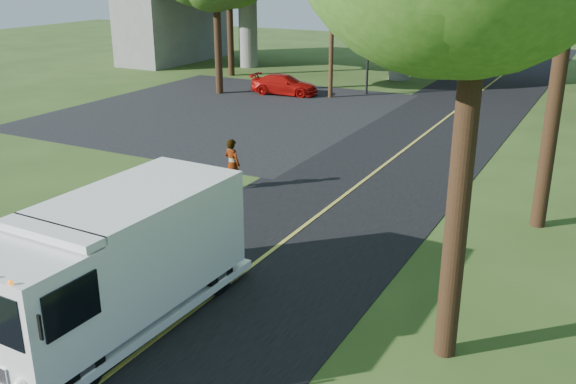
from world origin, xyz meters
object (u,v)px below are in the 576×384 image
Objects in this scene: step_van at (116,259)px; silver_sedan at (34,246)px; pedestrian at (232,164)px; utility_pole at (332,17)px; red_sedan at (285,85)px; traffic_signal at (368,40)px.

silver_sedan is at bearing 165.74° from step_van.
utility_pole is at bearing -66.05° from pedestrian.
pedestrian reaches higher than red_sedan.
traffic_signal is 1.40× the size of silver_sedan.
traffic_signal is 18.73m from pedestrian.
traffic_signal is 0.76× the size of step_van.
traffic_signal reaches higher than step_van.
silver_sedan is 2.08× the size of pedestrian.
silver_sedan is (5.38, -23.71, 0.02)m from red_sedan.
silver_sedan is at bearing -83.99° from utility_pole.
utility_pole reaches higher than red_sedan.
traffic_signal is 27.72m from step_van.
step_van is 4.13m from silver_sedan.
step_van reaches higher than red_sedan.
red_sedan is 17.30m from pedestrian.
pedestrian is at bearing 75.30° from silver_sedan.
traffic_signal is 0.58× the size of utility_pole.
utility_pole is at bearing 105.71° from step_van.
red_sedan is at bearing 96.65° from silver_sedan.
step_van is at bearing 118.44° from pedestrian.
traffic_signal reaches higher than red_sedan.
utility_pole reaches higher than step_van.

